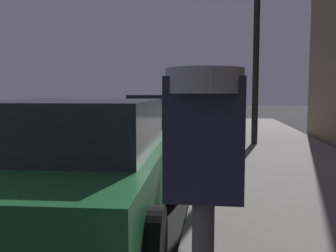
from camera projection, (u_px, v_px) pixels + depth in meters
name	position (u px, v px, depth m)	size (l,w,h in m)	color
parking_meter	(203.00, 210.00, 0.92)	(0.19, 0.19, 1.43)	#59595B
car_green	(81.00, 166.00, 4.06)	(2.19, 4.11, 1.43)	#19592D
car_black	(165.00, 120.00, 10.66)	(2.27, 4.61, 1.43)	black
car_silver	(185.00, 109.00, 17.52)	(2.08, 4.47, 1.43)	#B7B7BF
car_white	(193.00, 105.00, 23.40)	(2.24, 4.31, 1.43)	silver
street_lamp	(257.00, 13.00, 9.44)	(0.44, 0.44, 5.03)	black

